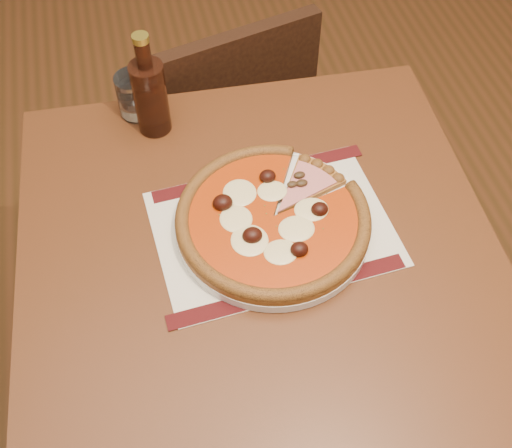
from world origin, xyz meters
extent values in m
cube|color=#572714|center=(0.32, 0.81, 0.73)|extent=(0.84, 0.84, 0.04)
cylinder|color=#572714|center=(-0.01, 1.18, 0.35)|extent=(0.05, 0.05, 0.71)
cylinder|color=#572714|center=(0.69, 1.15, 0.35)|extent=(0.05, 0.05, 0.71)
cube|color=black|center=(0.36, 1.48, 0.39)|extent=(0.46, 0.46, 0.04)
cylinder|color=black|center=(0.48, 1.67, 0.19)|extent=(0.03, 0.03, 0.37)
cylinder|color=black|center=(0.16, 1.59, 0.19)|extent=(0.03, 0.03, 0.37)
cylinder|color=black|center=(0.56, 1.36, 0.19)|extent=(0.03, 0.03, 0.37)
cylinder|color=black|center=(0.24, 1.28, 0.19)|extent=(0.03, 0.03, 0.37)
cube|color=black|center=(0.40, 1.31, 0.61)|extent=(0.38, 0.13, 0.40)
cube|color=beige|center=(0.35, 0.84, 0.75)|extent=(0.41, 0.31, 0.00)
cylinder|color=white|center=(0.35, 0.84, 0.76)|extent=(0.33, 0.33, 0.02)
cylinder|color=#915823|center=(0.35, 0.84, 0.78)|extent=(0.33, 0.33, 0.01)
torus|color=#92551F|center=(0.35, 0.84, 0.78)|extent=(0.33, 0.33, 0.02)
cylinder|color=#A53208|center=(0.35, 0.84, 0.78)|extent=(0.28, 0.28, 0.00)
ellipsoid|color=beige|center=(0.36, 0.89, 0.79)|extent=(0.05, 0.05, 0.01)
ellipsoid|color=beige|center=(0.31, 0.91, 0.79)|extent=(0.05, 0.05, 0.01)
ellipsoid|color=beige|center=(0.30, 0.85, 0.79)|extent=(0.05, 0.05, 0.01)
ellipsoid|color=beige|center=(0.29, 0.79, 0.79)|extent=(0.05, 0.05, 0.01)
ellipsoid|color=beige|center=(0.35, 0.79, 0.79)|extent=(0.05, 0.05, 0.01)
ellipsoid|color=beige|center=(0.41, 0.78, 0.79)|extent=(0.05, 0.05, 0.01)
ellipsoid|color=beige|center=(0.40, 0.84, 0.79)|extent=(0.05, 0.05, 0.01)
ellipsoid|color=black|center=(0.36, 0.90, 0.80)|extent=(0.03, 0.03, 0.02)
ellipsoid|color=black|center=(0.28, 0.88, 0.80)|extent=(0.03, 0.03, 0.02)
ellipsoid|color=black|center=(0.31, 0.80, 0.80)|extent=(0.03, 0.03, 0.02)
ellipsoid|color=black|center=(0.38, 0.75, 0.80)|extent=(0.03, 0.03, 0.02)
ellipsoid|color=black|center=(0.41, 0.83, 0.80)|extent=(0.03, 0.03, 0.02)
ellipsoid|color=#382514|center=(0.41, 0.87, 0.79)|extent=(0.02, 0.01, 0.01)
ellipsoid|color=#382514|center=(0.43, 0.90, 0.79)|extent=(0.02, 0.01, 0.01)
ellipsoid|color=#382514|center=(0.40, 0.89, 0.79)|extent=(0.02, 0.01, 0.01)
cylinder|color=white|center=(0.17, 1.18, 0.79)|extent=(0.09, 0.09, 0.09)
cylinder|color=#37180D|center=(0.19, 1.13, 0.82)|extent=(0.06, 0.06, 0.15)
cylinder|color=#37180D|center=(0.19, 1.13, 0.92)|extent=(0.03, 0.03, 0.06)
cylinder|color=olive|center=(0.19, 1.13, 0.96)|extent=(0.03, 0.03, 0.01)
camera|label=1|loc=(0.17, 0.21, 1.63)|focal=45.00mm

